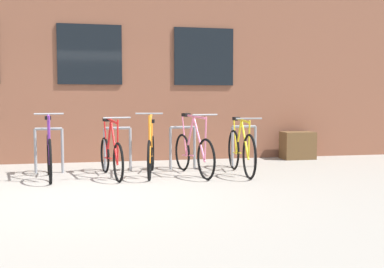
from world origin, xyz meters
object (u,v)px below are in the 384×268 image
bicycle_red (111,155)px  bicycle_purple (49,155)px  bicycle_yellow (241,150)px  bicycle_orange (151,153)px  bicycle_pink (193,152)px  planter_box (298,145)px

bicycle_red → bicycle_purple: 1.01m
bicycle_red → bicycle_yellow: 2.27m
bicycle_yellow → bicycle_orange: bicycle_orange is taller
bicycle_yellow → bicycle_purple: bearing=178.1°
bicycle_red → bicycle_yellow: bicycle_red is taller
bicycle_yellow → bicycle_purple: bicycle_purple is taller
bicycle_pink → bicycle_yellow: 0.85m
bicycle_orange → bicycle_purple: bicycle_purple is taller
bicycle_red → planter_box: (4.08, 1.50, -0.07)m
bicycle_pink → planter_box: size_ratio=2.48×
bicycle_pink → bicycle_purple: bearing=178.7°
bicycle_orange → planter_box: bicycle_orange is taller
bicycle_orange → bicycle_pink: bearing=-7.6°
bicycle_yellow → bicycle_purple: (-3.27, 0.11, -0.01)m
bicycle_pink → bicycle_orange: 0.74m
bicycle_yellow → planter_box: bearing=41.5°
bicycle_red → planter_box: 4.34m
bicycle_pink → bicycle_red: bearing=178.0°
bicycle_red → bicycle_orange: (0.68, 0.05, 0.01)m
bicycle_purple → planter_box: (5.08, 1.49, -0.09)m
bicycle_red → bicycle_pink: bearing=-2.0°
bicycle_yellow → bicycle_red: bearing=177.3°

